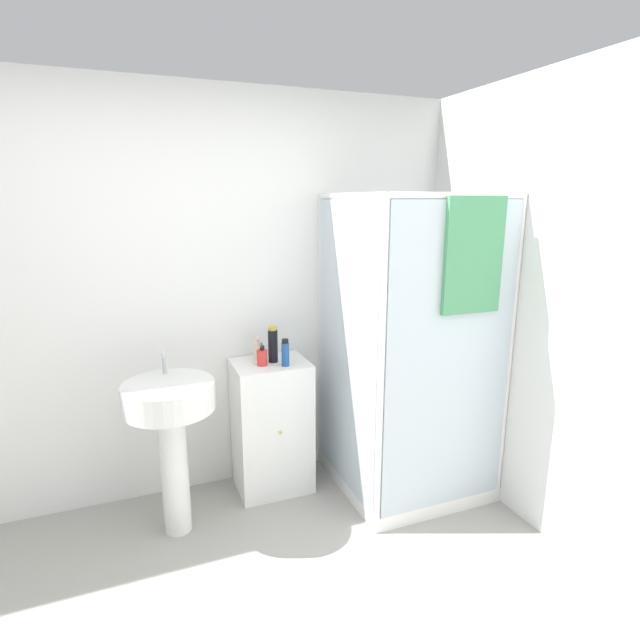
# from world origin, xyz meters

# --- Properties ---
(wall_back) EXTENTS (6.40, 0.06, 2.50)m
(wall_back) POSITION_xyz_m (0.00, 1.70, 1.25)
(wall_back) COLOR white
(wall_back) RESTS_ON ground_plane
(shower_enclosure) EXTENTS (0.88, 0.91, 1.88)m
(shower_enclosure) POSITION_xyz_m (1.18, 1.15, 0.51)
(shower_enclosure) COLOR white
(shower_enclosure) RESTS_ON ground_plane
(vanity_cabinet) EXTENTS (0.46, 0.39, 0.86)m
(vanity_cabinet) POSITION_xyz_m (0.39, 1.48, 0.43)
(vanity_cabinet) COLOR white
(vanity_cabinet) RESTS_ON ground_plane
(sink) EXTENTS (0.49, 0.49, 1.02)m
(sink) POSITION_xyz_m (-0.24, 1.24, 0.67)
(sink) COLOR white
(sink) RESTS_ON ground_plane
(soap_dispenser) EXTENTS (0.06, 0.07, 0.13)m
(soap_dispenser) POSITION_xyz_m (0.33, 1.44, 0.91)
(soap_dispenser) COLOR red
(soap_dispenser) RESTS_ON vanity_cabinet
(shampoo_bottle_tall_black) EXTENTS (0.06, 0.06, 0.23)m
(shampoo_bottle_tall_black) POSITION_xyz_m (0.41, 1.48, 0.97)
(shampoo_bottle_tall_black) COLOR black
(shampoo_bottle_tall_black) RESTS_ON vanity_cabinet
(shampoo_bottle_blue) EXTENTS (0.05, 0.05, 0.17)m
(shampoo_bottle_blue) POSITION_xyz_m (0.46, 1.38, 0.94)
(shampoo_bottle_blue) COLOR #1E4C93
(shampoo_bottle_blue) RESTS_ON vanity_cabinet
(lotion_bottle_white) EXTENTS (0.06, 0.06, 0.15)m
(lotion_bottle_white) POSITION_xyz_m (0.34, 1.56, 0.92)
(lotion_bottle_white) COLOR beige
(lotion_bottle_white) RESTS_ON vanity_cabinet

